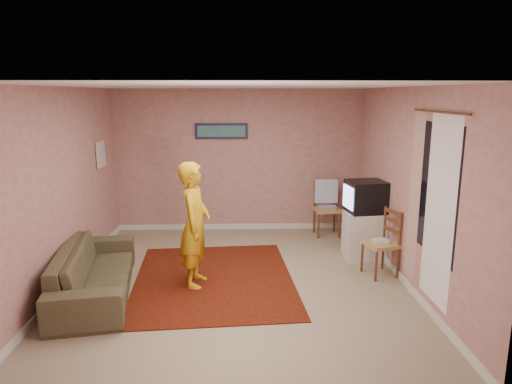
{
  "coord_description": "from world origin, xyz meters",
  "views": [
    {
      "loc": [
        0.08,
        -5.81,
        2.51
      ],
      "look_at": [
        0.27,
        0.6,
        1.12
      ],
      "focal_mm": 32.0,
      "sensor_mm": 36.0,
      "label": 1
    }
  ],
  "objects_px": {
    "chair_b": "(381,236)",
    "sofa": "(95,271)",
    "person": "(195,225)",
    "tv_cabinet": "(364,235)",
    "crt_tv": "(365,197)",
    "chair_a": "(327,203)"
  },
  "relations": [
    {
      "from": "chair_b",
      "to": "sofa",
      "type": "relative_size",
      "value": 0.24
    },
    {
      "from": "sofa",
      "to": "person",
      "type": "xyz_separation_m",
      "value": [
        1.25,
        0.28,
        0.52
      ]
    },
    {
      "from": "tv_cabinet",
      "to": "person",
      "type": "height_order",
      "value": "person"
    },
    {
      "from": "tv_cabinet",
      "to": "person",
      "type": "distance_m",
      "value": 2.71
    },
    {
      "from": "crt_tv",
      "to": "sofa",
      "type": "relative_size",
      "value": 0.29
    },
    {
      "from": "sofa",
      "to": "chair_b",
      "type": "bearing_deg",
      "value": -91.83
    },
    {
      "from": "chair_b",
      "to": "person",
      "type": "bearing_deg",
      "value": -100.61
    },
    {
      "from": "crt_tv",
      "to": "person",
      "type": "bearing_deg",
      "value": -167.01
    },
    {
      "from": "sofa",
      "to": "person",
      "type": "relative_size",
      "value": 1.3
    },
    {
      "from": "chair_a",
      "to": "person",
      "type": "height_order",
      "value": "person"
    },
    {
      "from": "crt_tv",
      "to": "person",
      "type": "height_order",
      "value": "person"
    },
    {
      "from": "crt_tv",
      "to": "chair_a",
      "type": "height_order",
      "value": "crt_tv"
    },
    {
      "from": "tv_cabinet",
      "to": "sofa",
      "type": "relative_size",
      "value": 0.34
    },
    {
      "from": "tv_cabinet",
      "to": "person",
      "type": "bearing_deg",
      "value": -159.41
    },
    {
      "from": "chair_b",
      "to": "sofa",
      "type": "height_order",
      "value": "chair_b"
    },
    {
      "from": "sofa",
      "to": "person",
      "type": "height_order",
      "value": "person"
    },
    {
      "from": "tv_cabinet",
      "to": "crt_tv",
      "type": "height_order",
      "value": "crt_tv"
    },
    {
      "from": "chair_a",
      "to": "person",
      "type": "relative_size",
      "value": 0.32
    },
    {
      "from": "tv_cabinet",
      "to": "crt_tv",
      "type": "relative_size",
      "value": 1.19
    },
    {
      "from": "tv_cabinet",
      "to": "chair_a",
      "type": "height_order",
      "value": "chair_a"
    },
    {
      "from": "tv_cabinet",
      "to": "chair_b",
      "type": "height_order",
      "value": "chair_b"
    },
    {
      "from": "chair_a",
      "to": "sofa",
      "type": "xyz_separation_m",
      "value": [
        -3.39,
        -2.4,
        -0.28
      ]
    }
  ]
}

